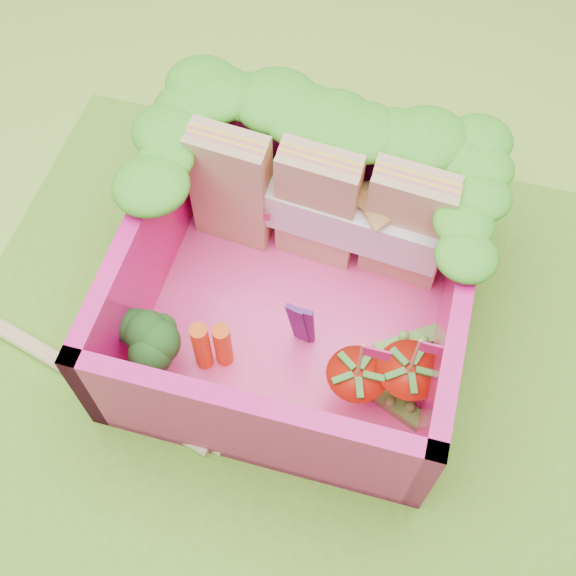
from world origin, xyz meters
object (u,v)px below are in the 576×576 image
(sandwich_stack, at_px, (319,207))
(strawberry_left, at_px, (355,385))
(bento_box, at_px, (295,286))
(chopsticks, at_px, (3,329))
(broccoli, at_px, (151,338))
(strawberry_right, at_px, (406,382))

(sandwich_stack, xyz_separation_m, strawberry_left, (0.31, -0.66, -0.16))
(bento_box, height_order, strawberry_left, bento_box)
(bento_box, bearing_deg, sandwich_stack, 89.06)
(sandwich_stack, height_order, chopsticks, sandwich_stack)
(strawberry_left, distance_m, chopsticks, 1.49)
(sandwich_stack, height_order, broccoli, sandwich_stack)
(strawberry_left, distance_m, strawberry_right, 0.19)
(chopsticks, bearing_deg, strawberry_left, 2.76)
(strawberry_left, bearing_deg, chopsticks, -177.24)
(sandwich_stack, height_order, strawberry_left, sandwich_stack)
(broccoli, xyz_separation_m, chopsticks, (-0.69, -0.03, -0.21))
(broccoli, bearing_deg, strawberry_left, 2.94)
(bento_box, relative_size, strawberry_left, 2.75)
(broccoli, xyz_separation_m, strawberry_left, (0.80, 0.04, -0.06))
(broccoli, height_order, strawberry_left, strawberry_left)
(strawberry_right, bearing_deg, chopsticks, -175.49)
(bento_box, xyz_separation_m, strawberry_left, (0.32, -0.30, -0.10))
(bento_box, distance_m, chopsticks, 1.25)
(bento_box, bearing_deg, broccoli, -144.15)
(broccoli, bearing_deg, bento_box, 35.85)
(strawberry_right, bearing_deg, broccoli, -174.11)
(strawberry_left, xyz_separation_m, strawberry_right, (0.18, 0.06, 0.01))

